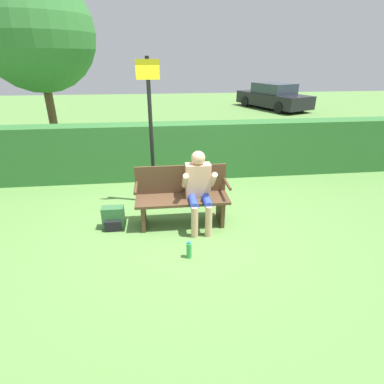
{
  "coord_description": "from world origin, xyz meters",
  "views": [
    {
      "loc": [
        -0.35,
        -4.47,
        2.63
      ],
      "look_at": [
        0.15,
        -0.1,
        0.63
      ],
      "focal_mm": 28.0,
      "sensor_mm": 36.0,
      "label": 1
    }
  ],
  "objects_px": {
    "person_seated": "(199,186)",
    "tree": "(37,33)",
    "backpack": "(113,218)",
    "park_bench": "(182,196)",
    "signpost": "(151,124)",
    "parked_car": "(273,97)",
    "water_bottle": "(189,250)"
  },
  "relations": [
    {
      "from": "signpost",
      "to": "tree",
      "type": "relative_size",
      "value": 0.57
    },
    {
      "from": "person_seated",
      "to": "water_bottle",
      "type": "relative_size",
      "value": 4.91
    },
    {
      "from": "park_bench",
      "to": "person_seated",
      "type": "height_order",
      "value": "person_seated"
    },
    {
      "from": "park_bench",
      "to": "water_bottle",
      "type": "height_order",
      "value": "park_bench"
    },
    {
      "from": "park_bench",
      "to": "parked_car",
      "type": "relative_size",
      "value": 0.33
    },
    {
      "from": "park_bench",
      "to": "water_bottle",
      "type": "xyz_separation_m",
      "value": [
        0.01,
        -1.03,
        -0.36
      ]
    },
    {
      "from": "park_bench",
      "to": "person_seated",
      "type": "xyz_separation_m",
      "value": [
        0.27,
        -0.13,
        0.23
      ]
    },
    {
      "from": "person_seated",
      "to": "tree",
      "type": "distance_m",
      "value": 6.12
    },
    {
      "from": "water_bottle",
      "to": "tree",
      "type": "height_order",
      "value": "tree"
    },
    {
      "from": "park_bench",
      "to": "water_bottle",
      "type": "relative_size",
      "value": 5.98
    },
    {
      "from": "person_seated",
      "to": "water_bottle",
      "type": "bearing_deg",
      "value": -105.94
    },
    {
      "from": "person_seated",
      "to": "park_bench",
      "type": "bearing_deg",
      "value": 154.11
    },
    {
      "from": "person_seated",
      "to": "signpost",
      "type": "relative_size",
      "value": 0.48
    },
    {
      "from": "backpack",
      "to": "parked_car",
      "type": "distance_m",
      "value": 13.92
    },
    {
      "from": "signpost",
      "to": "water_bottle",
      "type": "bearing_deg",
      "value": -75.59
    },
    {
      "from": "backpack",
      "to": "tree",
      "type": "relative_size",
      "value": 0.08
    },
    {
      "from": "person_seated",
      "to": "signpost",
      "type": "distance_m",
      "value": 1.47
    },
    {
      "from": "signpost",
      "to": "person_seated",
      "type": "bearing_deg",
      "value": -52.85
    },
    {
      "from": "backpack",
      "to": "signpost",
      "type": "bearing_deg",
      "value": 53.63
    },
    {
      "from": "parked_car",
      "to": "signpost",
      "type": "bearing_deg",
      "value": 126.84
    },
    {
      "from": "backpack",
      "to": "tree",
      "type": "xyz_separation_m",
      "value": [
        -2.08,
        4.33,
        2.98
      ]
    },
    {
      "from": "signpost",
      "to": "parked_car",
      "type": "xyz_separation_m",
      "value": [
        6.46,
        11.01,
        -0.9
      ]
    },
    {
      "from": "person_seated",
      "to": "tree",
      "type": "xyz_separation_m",
      "value": [
        -3.5,
        4.38,
        2.44
      ]
    },
    {
      "from": "backpack",
      "to": "tree",
      "type": "distance_m",
      "value": 5.65
    },
    {
      "from": "park_bench",
      "to": "water_bottle",
      "type": "bearing_deg",
      "value": -89.49
    },
    {
      "from": "tree",
      "to": "signpost",
      "type": "bearing_deg",
      "value": -50.95
    },
    {
      "from": "parked_car",
      "to": "park_bench",
      "type": "bearing_deg",
      "value": 130.45
    },
    {
      "from": "park_bench",
      "to": "person_seated",
      "type": "bearing_deg",
      "value": -25.89
    },
    {
      "from": "person_seated",
      "to": "parked_car",
      "type": "bearing_deg",
      "value": 64.47
    },
    {
      "from": "signpost",
      "to": "backpack",
      "type": "bearing_deg",
      "value": -126.37
    },
    {
      "from": "tree",
      "to": "parked_car",
      "type": "bearing_deg",
      "value": 39.49
    },
    {
      "from": "water_bottle",
      "to": "signpost",
      "type": "distance_m",
      "value": 2.39
    }
  ]
}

